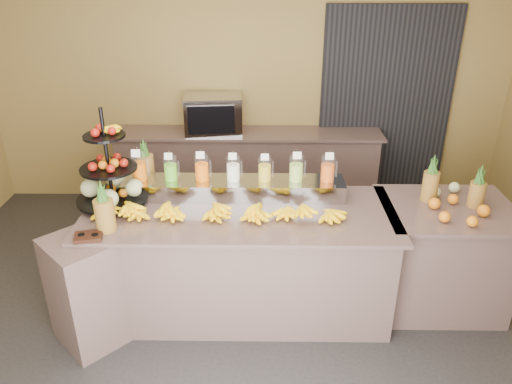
{
  "coord_description": "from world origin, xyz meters",
  "views": [
    {
      "loc": [
        0.18,
        -3.21,
        2.81
      ],
      "look_at": [
        0.13,
        0.3,
        1.11
      ],
      "focal_mm": 35.0,
      "sensor_mm": 36.0,
      "label": 1
    }
  ],
  "objects_px": {
    "oven_warmer": "(213,114)",
    "right_fruit_pile": "(454,200)",
    "banana_heap": "(216,208)",
    "fruit_stand": "(115,180)",
    "condiment_caddy": "(88,237)",
    "pitcher_tray": "(234,188)"
  },
  "relations": [
    {
      "from": "condiment_caddy",
      "to": "oven_warmer",
      "type": "relative_size",
      "value": 0.31
    },
    {
      "from": "condiment_caddy",
      "to": "oven_warmer",
      "type": "xyz_separation_m",
      "value": [
        0.7,
        2.37,
        0.2
      ]
    },
    {
      "from": "pitcher_tray",
      "to": "oven_warmer",
      "type": "xyz_separation_m",
      "value": [
        -0.32,
        1.67,
        0.14
      ]
    },
    {
      "from": "pitcher_tray",
      "to": "banana_heap",
      "type": "height_order",
      "value": "banana_heap"
    },
    {
      "from": "pitcher_tray",
      "to": "condiment_caddy",
      "type": "relative_size",
      "value": 9.39
    },
    {
      "from": "condiment_caddy",
      "to": "right_fruit_pile",
      "type": "height_order",
      "value": "right_fruit_pile"
    },
    {
      "from": "fruit_stand",
      "to": "right_fruit_pile",
      "type": "relative_size",
      "value": 1.71
    },
    {
      "from": "oven_warmer",
      "to": "right_fruit_pile",
      "type": "bearing_deg",
      "value": -47.13
    },
    {
      "from": "banana_heap",
      "to": "right_fruit_pile",
      "type": "relative_size",
      "value": 4.17
    },
    {
      "from": "condiment_caddy",
      "to": "oven_warmer",
      "type": "height_order",
      "value": "oven_warmer"
    },
    {
      "from": "pitcher_tray",
      "to": "right_fruit_pile",
      "type": "height_order",
      "value": "right_fruit_pile"
    },
    {
      "from": "fruit_stand",
      "to": "right_fruit_pile",
      "type": "xyz_separation_m",
      "value": [
        2.72,
        -0.06,
        -0.13
      ]
    },
    {
      "from": "fruit_stand",
      "to": "right_fruit_pile",
      "type": "bearing_deg",
      "value": 5.57
    },
    {
      "from": "pitcher_tray",
      "to": "right_fruit_pile",
      "type": "bearing_deg",
      "value": -6.65
    },
    {
      "from": "fruit_stand",
      "to": "condiment_caddy",
      "type": "distance_m",
      "value": 0.59
    },
    {
      "from": "right_fruit_pile",
      "to": "pitcher_tray",
      "type": "bearing_deg",
      "value": 173.35
    },
    {
      "from": "fruit_stand",
      "to": "right_fruit_pile",
      "type": "distance_m",
      "value": 2.73
    },
    {
      "from": "banana_heap",
      "to": "condiment_caddy",
      "type": "relative_size",
      "value": 10.08
    },
    {
      "from": "banana_heap",
      "to": "right_fruit_pile",
      "type": "height_order",
      "value": "right_fruit_pile"
    },
    {
      "from": "banana_heap",
      "to": "oven_warmer",
      "type": "distance_m",
      "value": 2.03
    },
    {
      "from": "fruit_stand",
      "to": "oven_warmer",
      "type": "bearing_deg",
      "value": 77.72
    },
    {
      "from": "fruit_stand",
      "to": "condiment_caddy",
      "type": "bearing_deg",
      "value": -90.02
    }
  ]
}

